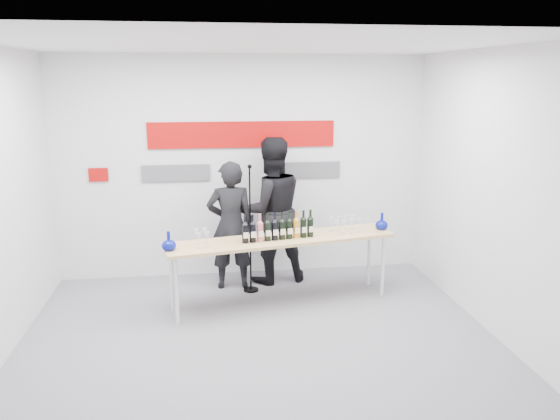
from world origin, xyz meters
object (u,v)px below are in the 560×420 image
at_px(presenter_right, 271,211).
at_px(mic_stand, 251,253).
at_px(presenter_left, 231,225).
at_px(tasting_table, 281,243).

height_order(presenter_right, mic_stand, presenter_right).
bearing_deg(presenter_right, presenter_left, 6.60).
relative_size(presenter_left, presenter_right, 0.86).
xyz_separation_m(tasting_table, presenter_right, (-0.03, 0.80, 0.21)).
distance_m(tasting_table, presenter_left, 0.85).
distance_m(tasting_table, mic_stand, 0.61).
distance_m(tasting_table, presenter_right, 0.82).
distance_m(presenter_right, mic_stand, 0.66).
xyz_separation_m(tasting_table, mic_stand, (-0.33, 0.45, -0.26)).
bearing_deg(tasting_table, mic_stand, 115.65).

